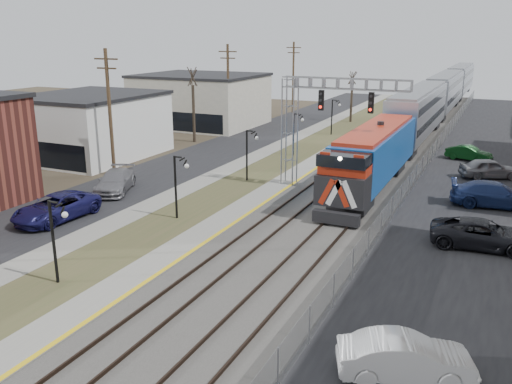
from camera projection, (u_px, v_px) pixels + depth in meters
The scene contains 22 objects.
street_west at pixel (208, 154), 51.45m from camera, with size 7.00×120.00×0.04m, color black.
sidewalk at pixel (251, 159), 49.63m from camera, with size 2.00×120.00×0.08m, color gray.
grass_median at pixel (281, 162), 48.42m from camera, with size 4.00×120.00×0.06m, color #404625.
platform at pixel (313, 164), 47.18m from camera, with size 2.00×120.00×0.24m, color gray.
ballast_bed at pixel (370, 170), 45.17m from camera, with size 8.00×120.00×0.20m, color #595651.
platform_edge at pixel (322, 164), 46.79m from camera, with size 0.24×120.00×0.01m, color gold.
track_near at pixel (346, 166), 45.93m from camera, with size 1.58×120.00×0.15m.
track_far at pixel (388, 170), 44.52m from camera, with size 1.58×120.00×0.15m.
train at pixel (437, 100), 69.68m from camera, with size 3.00×85.85×5.33m.
signal_gantry at pixel (312, 113), 38.65m from camera, with size 9.00×1.07×8.15m.
lampposts at pixel (178, 187), 33.31m from camera, with size 0.14×62.14×4.00m.
utility_poles at pixel (110, 114), 42.55m from camera, with size 0.28×80.28×10.00m.
fence at pixel (422, 167), 43.28m from camera, with size 0.04×120.00×1.60m, color gray.
buildings_west at pixel (43, 134), 45.04m from camera, with size 14.00×67.00×7.00m.
bare_trees at pixel (217, 120), 54.57m from camera, with size 12.30×42.30×5.95m.
car_lot_b at pixel (405, 358), 17.86m from camera, with size 1.56×4.47×1.47m, color white.
car_lot_c at pixel (483, 235), 28.81m from camera, with size 2.49×5.40×1.50m, color black.
car_lot_d at pixel (495, 195), 35.63m from camera, with size 2.30×5.67×1.65m, color navy.
car_lot_e at pixel (490, 169), 42.81m from camera, with size 1.84×4.57×1.56m, color gray.
car_lot_f at pixel (469, 154), 48.84m from camera, with size 1.38×3.97×1.31m, color #0B3A13.
car_street_a at pixel (56, 208), 33.14m from camera, with size 2.61×5.65×1.57m, color #16154C.
car_street_b at pixel (115, 182), 39.14m from camera, with size 2.12×5.21×1.51m, color slate.
Camera 1 is at (13.84, -8.79, 11.03)m, focal length 38.00 mm.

